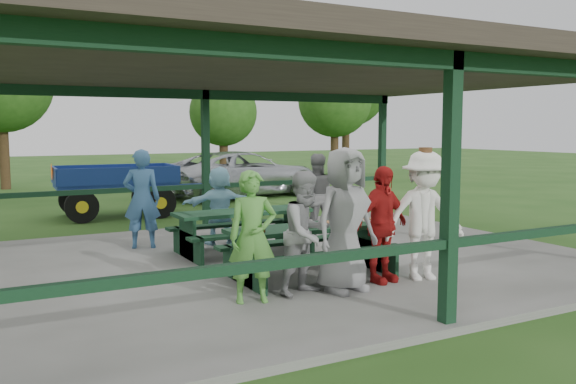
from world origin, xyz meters
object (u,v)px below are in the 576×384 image
picnic_table_near (310,244)px  spectator_grey (316,195)px  spectator_blue (142,199)px  picnic_table_far (243,226)px  contestant_grey_left (307,233)px  contestant_white_fedora (424,216)px  farm_trailer (116,189)px  contestant_red (381,224)px  pickup_truck (243,174)px  spectator_lblue (219,205)px  contestant_grey_mid (345,220)px  contestant_green (253,237)px

picnic_table_near → spectator_grey: spectator_grey is taller
spectator_blue → picnic_table_far: bearing=155.4°
contestant_grey_left → contestant_white_fedora: bearing=-20.5°
picnic_table_far → farm_trailer: 6.26m
picnic_table_near → farm_trailer: farm_trailer is taller
spectator_grey → farm_trailer: size_ratio=0.41×
contestant_red → pickup_truck: contestant_red is taller
spectator_lblue → farm_trailer: (-0.75, 5.23, -0.13)m
contestant_grey_mid → picnic_table_far: bearing=85.2°
picnic_table_near → farm_trailer: 8.27m
contestant_white_fedora → pickup_truck: bearing=94.6°
spectator_lblue → farm_trailer: size_ratio=0.36×
contestant_green → pickup_truck: bearing=81.4°
contestant_red → farm_trailer: (-1.69, 8.99, -0.22)m
contestant_white_fedora → farm_trailer: (-2.32, 9.16, -0.32)m
spectator_grey → contestant_grey_left: bearing=75.6°
picnic_table_near → contestant_red: contestant_red is taller
contestant_red → farm_trailer: 9.15m
contestant_grey_mid → spectator_grey: size_ratio=1.16×
contestant_grey_mid → spectator_blue: size_ratio=1.07×
picnic_table_far → contestant_grey_left: contestant_grey_left is taller
contestant_grey_mid → contestant_red: 0.75m
picnic_table_near → contestant_green: (-1.32, -0.83, 0.36)m
contestant_grey_mid → spectator_blue: contestant_grey_mid is taller
contestant_grey_left → contestant_white_fedora: 1.88m
contestant_grey_mid → farm_trailer: 9.21m
spectator_blue → contestant_green: bearing=111.4°
spectator_grey → contestant_red: bearing=91.0°
contestant_green → pickup_truck: (5.11, 11.72, -0.17)m
contestant_red → spectator_blue: 4.68m
pickup_truck → spectator_lblue: bearing=142.7°
contestant_red → contestant_white_fedora: size_ratio=0.87×
picnic_table_far → contestant_white_fedora: (1.52, -2.95, 0.46)m
pickup_truck → spectator_grey: bearing=156.0°
contestant_green → contestant_grey_left: 0.79m
contestant_red → spectator_grey: (1.14, 3.71, 0.01)m
contestant_red → spectator_lblue: contestant_red is taller
contestant_green → spectator_grey: bearing=64.8°
contestant_green → spectator_grey: 4.91m
picnic_table_far → pickup_truck: bearing=65.9°
spectator_blue → contestant_grey_mid: bearing=127.9°
contestant_grey_mid → spectator_grey: 4.30m
picnic_table_far → contestant_green: contestant_green is taller
contestant_grey_left → pickup_truck: bearing=53.1°
picnic_table_near → contestant_grey_left: 1.04m
contestant_grey_left → picnic_table_far: bearing=66.3°
contestant_green → contestant_red: size_ratio=1.00×
picnic_table_far → spectator_blue: (-1.43, 1.28, 0.43)m
contestant_grey_left → contestant_red: bearing=-15.0°
picnic_table_near → spectator_grey: 3.47m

